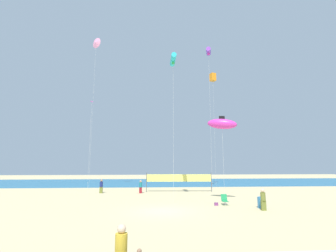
{
  "coord_description": "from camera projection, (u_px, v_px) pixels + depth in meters",
  "views": [
    {
      "loc": [
        -0.9,
        -18.63,
        3.53
      ],
      "look_at": [
        1.12,
        11.06,
        8.22
      ],
      "focal_mm": 25.59,
      "sensor_mm": 36.0,
      "label": 1
    }
  ],
  "objects": [
    {
      "name": "ground_plane",
      "position": [
        163.0,
        211.0,
        17.87
      ],
      "size": [
        120.0,
        120.0,
        0.0
      ],
      "primitive_type": "plane",
      "color": "#D1BC89"
    },
    {
      "name": "ocean_band",
      "position": [
        156.0,
        182.0,
        45.88
      ],
      "size": [
        120.0,
        20.0,
        0.01
      ],
      "primitive_type": "cube",
      "color": "#1E6B99",
      "rests_on": "ground"
    },
    {
      "name": "mother_figure",
      "position": [
        121.0,
        250.0,
        7.39
      ],
      "size": [
        0.38,
        0.38,
        1.66
      ],
      "rotation": [
        0.0,
        0.0,
        -0.4
      ],
      "color": "#99B28C",
      "rests_on": "ground"
    },
    {
      "name": "beachgoer_olive_shirt",
      "position": [
        263.0,
        199.0,
        18.37
      ],
      "size": [
        0.37,
        0.37,
        1.62
      ],
      "rotation": [
        0.0,
        0.0,
        5.33
      ],
      "color": "olive",
      "rests_on": "ground"
    },
    {
      "name": "beachgoer_navy_shirt",
      "position": [
        101.0,
        186.0,
        29.08
      ],
      "size": [
        0.37,
        0.37,
        1.63
      ],
      "rotation": [
        0.0,
        0.0,
        5.4
      ],
      "color": "olive",
      "rests_on": "ground"
    },
    {
      "name": "beachgoer_teal_shirt",
      "position": [
        141.0,
        186.0,
        29.03
      ],
      "size": [
        0.35,
        0.35,
        1.53
      ],
      "rotation": [
        0.0,
        0.0,
        6.08
      ],
      "color": "maroon",
      "rests_on": "ground"
    },
    {
      "name": "folding_beach_chair",
      "position": [
        225.0,
        199.0,
        20.74
      ],
      "size": [
        0.52,
        0.65,
        0.89
      ],
      "rotation": [
        0.0,
        0.0,
        0.03
      ],
      "color": "#1E8C4C",
      "rests_on": "ground"
    },
    {
      "name": "trash_barrel",
      "position": [
        261.0,
        203.0,
        19.3
      ],
      "size": [
        0.59,
        0.59,
        0.86
      ],
      "primitive_type": "cylinder",
      "color": "teal",
      "rests_on": "ground"
    },
    {
      "name": "volleyball_net",
      "position": [
        179.0,
        179.0,
        30.46
      ],
      "size": [
        8.33,
        0.47,
        2.4
      ],
      "color": "#4C4C51",
      "rests_on": "ground"
    },
    {
      "name": "beach_handbag",
      "position": [
        216.0,
        204.0,
        20.4
      ],
      "size": [
        0.31,
        0.16,
        0.25
      ],
      "primitive_type": "cube",
      "color": "#7A3872",
      "rests_on": "ground"
    },
    {
      "name": "kite_cyan_tube",
      "position": [
        173.0,
        60.0,
        24.51
      ],
      "size": [
        0.55,
        2.37,
        14.33
      ],
      "color": "silver",
      "rests_on": "ground"
    },
    {
      "name": "kite_orange_box",
      "position": [
        213.0,
        77.0,
        37.79
      ],
      "size": [
        0.97,
        0.97,
        17.64
      ],
      "color": "silver",
      "rests_on": "ground"
    },
    {
      "name": "kite_magenta_diamond",
      "position": [
        92.0,
        107.0,
        30.8
      ],
      "size": [
        0.44,
        0.43,
        11.59
      ],
      "color": "silver",
      "rests_on": "ground"
    },
    {
      "name": "kite_magenta_inflatable",
      "position": [
        222.0,
        124.0,
        22.78
      ],
      "size": [
        3.02,
        2.02,
        8.04
      ],
      "color": "silver",
      "rests_on": "ground"
    },
    {
      "name": "kite_pink_delta",
      "position": [
        96.0,
        43.0,
        36.76
      ],
      "size": [
        1.48,
        1.18,
        22.74
      ],
      "color": "silver",
      "rests_on": "ground"
    },
    {
      "name": "kite_violet_tube",
      "position": [
        209.0,
        52.0,
        32.89
      ],
      "size": [
        0.98,
        1.62,
        19.13
      ],
      "color": "silver",
      "rests_on": "ground"
    }
  ]
}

